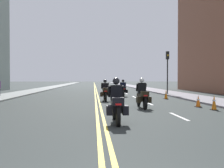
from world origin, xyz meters
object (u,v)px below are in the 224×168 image
object	(u,v)px
motorcycle_3	(123,89)
traffic_cone_1	(198,101)
traffic_cone_2	(166,94)
traffic_light_near	(167,65)
motorcycle_0	(116,105)
traffic_cone_0	(214,102)
motorcycle_1	(142,96)
motorcycle_2	(105,92)

from	to	relation	value
motorcycle_3	traffic_cone_1	size ratio (longest dim) A/B	3.25
traffic_cone_2	traffic_light_near	bearing A→B (deg)	72.63
motorcycle_0	traffic_light_near	distance (m)	17.57
traffic_cone_0	traffic_light_near	size ratio (longest dim) A/B	0.18
traffic_cone_0	traffic_light_near	bearing A→B (deg)	84.59
motorcycle_1	motorcycle_2	bearing A→B (deg)	108.37
motorcycle_0	traffic_cone_0	xyz separation A→B (m)	(5.37, 3.59, -0.28)
motorcycle_3	traffic_light_near	world-z (taller)	traffic_light_near
motorcycle_0	motorcycle_3	world-z (taller)	motorcycle_0
motorcycle_1	traffic_cone_2	bearing A→B (deg)	61.74
motorcycle_1	traffic_cone_1	size ratio (longest dim) A/B	3.33
motorcycle_1	motorcycle_3	xyz separation A→B (m)	(0.06, 9.71, -0.02)
traffic_cone_2	traffic_light_near	size ratio (longest dim) A/B	0.17
motorcycle_1	traffic_cone_2	xyz separation A→B (m)	(3.15, 6.42, -0.31)
motorcycle_1	motorcycle_2	size ratio (longest dim) A/B	0.99
traffic_light_near	traffic_cone_2	bearing A→B (deg)	-107.37
motorcycle_0	traffic_light_near	xyz separation A→B (m)	(6.55, 16.13, 2.37)
motorcycle_2	traffic_light_near	bearing A→B (deg)	44.35
traffic_cone_0	traffic_cone_1	size ratio (longest dim) A/B	1.17
traffic_cone_0	traffic_cone_2	distance (m)	7.57
traffic_cone_1	traffic_cone_0	bearing A→B (deg)	-81.31
traffic_cone_2	motorcycle_1	bearing A→B (deg)	-116.17
motorcycle_0	traffic_light_near	bearing A→B (deg)	67.66
motorcycle_2	traffic_cone_2	world-z (taller)	motorcycle_2
traffic_cone_1	traffic_cone_2	world-z (taller)	traffic_cone_2
motorcycle_0	motorcycle_1	world-z (taller)	motorcycle_1
traffic_cone_2	motorcycle_3	bearing A→B (deg)	133.28
motorcycle_3	motorcycle_2	bearing A→B (deg)	-109.51
motorcycle_1	traffic_light_near	world-z (taller)	traffic_light_near
traffic_cone_0	traffic_cone_2	xyz separation A→B (m)	(-0.37, 7.56, -0.03)
motorcycle_2	traffic_cone_0	xyz separation A→B (m)	(5.35, -6.02, -0.25)
traffic_cone_1	traffic_light_near	size ratio (longest dim) A/B	0.16
motorcycle_0	traffic_cone_1	xyz separation A→B (m)	(5.14, 5.06, -0.34)
motorcycle_3	traffic_cone_1	world-z (taller)	motorcycle_3
motorcycle_3	traffic_light_near	bearing A→B (deg)	21.76
motorcycle_3	traffic_cone_0	distance (m)	11.39
motorcycle_0	motorcycle_2	world-z (taller)	motorcycle_0
motorcycle_1	traffic_cone_1	world-z (taller)	motorcycle_1
motorcycle_0	traffic_cone_1	size ratio (longest dim) A/B	3.28
motorcycle_0	traffic_cone_2	size ratio (longest dim) A/B	3.02
motorcycle_2	traffic_light_near	size ratio (longest dim) A/B	0.52
motorcycle_2	traffic_cone_2	bearing A→B (deg)	16.56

